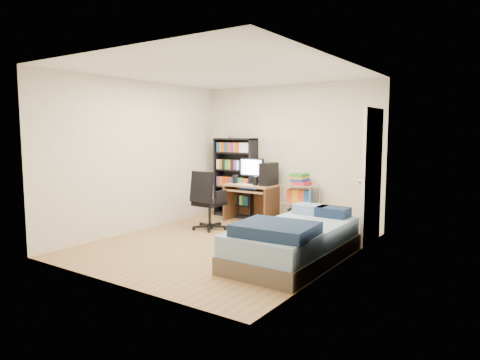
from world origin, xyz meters
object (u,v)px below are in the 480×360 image
Objects in this scene: office_chair at (208,211)px; bed at (294,241)px; media_shelf at (235,176)px; computer_desk at (257,188)px.

office_chair is 2.17m from bed.
media_shelf is 1.37× the size of computer_desk.
computer_desk is 2.50m from bed.
media_shelf is 3.08m from bed.
computer_desk is at bearing 133.35° from bed.
office_chair is at bearing -77.16° from media_shelf.
office_chair is at bearing -108.12° from computer_desk.
office_chair is (-0.33, -1.02, -0.31)m from computer_desk.
computer_desk is at bearing -16.88° from media_shelf.
computer_desk is (0.61, -0.18, -0.16)m from media_shelf.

